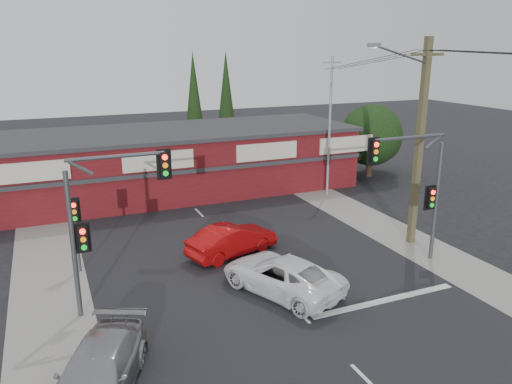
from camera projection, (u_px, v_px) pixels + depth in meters
name	position (u px, v px, depth m)	size (l,w,h in m)	color
ground	(287.00, 301.00, 19.45)	(120.00, 120.00, 0.00)	black
road_strip	(240.00, 254.00, 23.86)	(14.00, 70.00, 0.01)	black
verge_left	(49.00, 286.00, 20.64)	(3.00, 70.00, 0.02)	gray
verge_right	(386.00, 229.00, 27.08)	(3.00, 70.00, 0.02)	gray
stop_line	(385.00, 300.00, 19.45)	(6.50, 0.35, 0.01)	silver
white_suv	(282.00, 275.00, 20.01)	(2.43, 5.27, 1.46)	white
silver_suv	(98.00, 373.00, 13.99)	(2.02, 4.97, 1.44)	#9A9D9F
red_sedan	(232.00, 240.00, 23.61)	(1.56, 4.47, 1.47)	#A20A0B
lane_dashes	(299.00, 313.00, 18.55)	(0.12, 35.56, 0.01)	silver
shop_building	(161.00, 162.00, 33.47)	(27.30, 8.40, 4.22)	#511014
tree_cluster	(370.00, 138.00, 37.83)	(5.90, 5.10, 5.50)	#2D2116
conifer_near	(194.00, 99.00, 40.43)	(1.80, 1.80, 9.25)	#2D2116
conifer_far	(226.00, 95.00, 43.52)	(1.80, 1.80, 9.25)	#2D2116
traffic_mast_left	(102.00, 211.00, 17.69)	(3.77, 0.27, 5.97)	#47494C
traffic_mast_right	(418.00, 179.00, 21.84)	(3.96, 0.27, 5.97)	#47494C
pedestal_signal	(75.00, 220.00, 21.36)	(0.55, 0.27, 3.38)	#47494C
utility_pole	(418.00, 137.00, 23.75)	(4.38, 0.59, 10.00)	brown
steel_pole	(330.00, 125.00, 32.14)	(1.20, 0.16, 9.00)	gray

